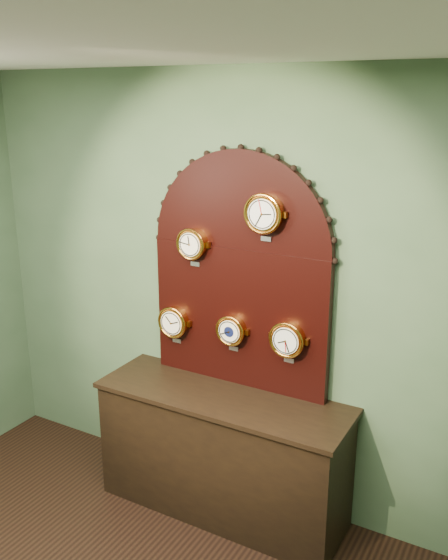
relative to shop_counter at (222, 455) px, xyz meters
The scene contains 8 objects.
wall_back 1.04m from the shop_counter, 90.00° to the left, with size 4.00×4.00×0.00m, color #466243.
shop_counter is the anchor object (origin of this frame).
display_board 1.25m from the shop_counter, 90.00° to the left, with size 1.26×0.06×1.53m.
roman_clock 1.38m from the shop_counter, 153.18° to the left, with size 0.20×0.08×0.26m.
arabic_clock 1.59m from the shop_counter, 38.77° to the left, with size 0.24×0.08×0.29m.
hygrometer 0.92m from the shop_counter, 161.52° to the left, with size 0.22×0.08×0.27m.
barometer 0.82m from the shop_counter, 98.07° to the left, with size 0.20×0.08×0.25m.
tide_clock 0.91m from the shop_counter, 22.95° to the left, with size 0.23×0.08×0.28m.
Camera 1 is at (1.68, -0.74, 2.63)m, focal length 38.94 mm.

